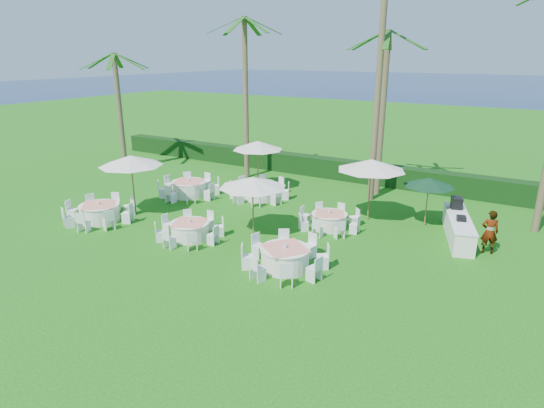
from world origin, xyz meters
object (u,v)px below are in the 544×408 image
(umbrella_c, at_px, (258,145))
(banquet_table_a, at_px, (100,212))
(umbrella_b, at_px, (253,182))
(buffet_table, at_px, (458,227))
(banquet_table_b, at_px, (190,230))
(banquet_table_e, at_px, (259,191))
(banquet_table_f, at_px, (329,220))
(umbrella_green, at_px, (429,182))
(umbrella_a, at_px, (131,161))
(banquet_table_c, at_px, (285,257))
(banquet_table_d, at_px, (189,188))
(umbrella_d, at_px, (371,165))
(staff_person, at_px, (490,232))

(umbrella_c, bearing_deg, banquet_table_a, -113.78)
(umbrella_b, height_order, buffet_table, umbrella_b)
(banquet_table_b, bearing_deg, umbrella_c, 100.56)
(banquet_table_e, height_order, banquet_table_f, banquet_table_e)
(banquet_table_e, bearing_deg, umbrella_green, 2.59)
(umbrella_b, bearing_deg, umbrella_green, 38.17)
(banquet_table_b, bearing_deg, umbrella_a, 165.38)
(banquet_table_c, relative_size, umbrella_b, 1.10)
(banquet_table_d, height_order, umbrella_b, umbrella_b)
(umbrella_d, bearing_deg, umbrella_a, -154.34)
(banquet_table_f, bearing_deg, staff_person, 6.17)
(staff_person, bearing_deg, banquet_table_c, 23.64)
(umbrella_b, bearing_deg, umbrella_c, 120.54)
(banquet_table_b, relative_size, umbrella_a, 0.94)
(banquet_table_e, distance_m, staff_person, 11.55)
(umbrella_c, relative_size, staff_person, 1.61)
(banquet_table_e, distance_m, umbrella_green, 8.80)
(banquet_table_c, bearing_deg, staff_person, 40.02)
(banquet_table_a, relative_size, banquet_table_c, 0.99)
(umbrella_c, distance_m, umbrella_d, 7.30)
(banquet_table_a, xyz_separation_m, banquet_table_c, (9.83, 0.10, -0.00))
(banquet_table_f, bearing_deg, umbrella_c, 149.44)
(banquet_table_a, relative_size, umbrella_c, 1.10)
(banquet_table_b, relative_size, banquet_table_e, 0.90)
(banquet_table_e, distance_m, buffet_table, 10.19)
(banquet_table_d, distance_m, banquet_table_e, 3.90)
(banquet_table_a, bearing_deg, banquet_table_c, 0.57)
(banquet_table_f, height_order, staff_person, staff_person)
(banquet_table_b, bearing_deg, umbrella_b, 41.05)
(banquet_table_e, height_order, umbrella_green, umbrella_green)
(banquet_table_e, height_order, staff_person, staff_person)
(banquet_table_d, height_order, umbrella_d, umbrella_d)
(banquet_table_a, xyz_separation_m, banquet_table_e, (4.56, 6.73, 0.00))
(banquet_table_e, relative_size, umbrella_c, 1.11)
(banquet_table_c, height_order, banquet_table_d, banquet_table_d)
(umbrella_a, distance_m, umbrella_d, 11.29)
(banquet_table_b, relative_size, umbrella_d, 0.91)
(banquet_table_a, bearing_deg, buffet_table, 23.09)
(banquet_table_a, bearing_deg, banquet_table_e, 55.84)
(banquet_table_a, height_order, banquet_table_f, banquet_table_a)
(umbrella_d, bearing_deg, banquet_table_c, -97.78)
(banquet_table_b, distance_m, buffet_table, 11.32)
(banquet_table_d, relative_size, umbrella_green, 1.47)
(banquet_table_e, distance_m, umbrella_d, 6.54)
(banquet_table_f, height_order, umbrella_c, umbrella_c)
(umbrella_d, bearing_deg, buffet_table, -3.82)
(umbrella_green, height_order, staff_person, umbrella_green)
(umbrella_b, relative_size, umbrella_d, 0.92)
(banquet_table_f, bearing_deg, umbrella_green, 34.88)
(umbrella_b, xyz_separation_m, buffet_table, (7.69, 4.01, -1.82))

